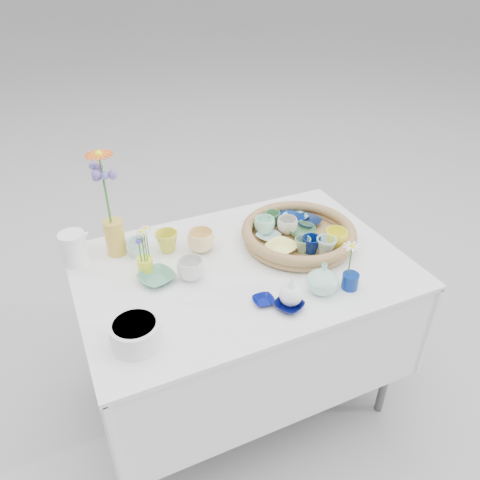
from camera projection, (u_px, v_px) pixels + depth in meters
name	position (u px, v px, depth m)	size (l,w,h in m)	color
ground	(242.00, 394.00, 2.24)	(80.00, 80.00, 0.00)	#A3A3A2
display_table	(242.00, 394.00, 2.24)	(1.26, 0.86, 0.77)	white
wicker_tray	(298.00, 235.00, 1.94)	(0.47, 0.47, 0.08)	brown
tray_ceramic_0	(289.00, 220.00, 2.05)	(0.12, 0.12, 0.03)	navy
tray_ceramic_1	(307.00, 222.00, 2.04)	(0.11, 0.11, 0.03)	#0C1C41
tray_ceramic_2	(336.00, 238.00, 1.88)	(0.10, 0.10, 0.08)	#FEF52D
tray_ceramic_3	(302.00, 231.00, 1.96)	(0.12, 0.12, 0.04)	#487A4F
tray_ceramic_4	(303.00, 245.00, 1.86)	(0.07, 0.07, 0.06)	#7DA984
tray_ceramic_5	(268.00, 236.00, 1.94)	(0.09, 0.09, 0.02)	#A0C1C0
tray_ceramic_6	(264.00, 225.00, 1.97)	(0.09, 0.09, 0.07)	#B6F7D8
tray_ceramic_7	(287.00, 226.00, 1.97)	(0.09, 0.09, 0.07)	silver
tray_ceramic_8	(295.00, 217.00, 2.07)	(0.10, 0.10, 0.02)	#81BCCA
tray_ceramic_9	(311.00, 245.00, 1.85)	(0.07, 0.07, 0.07)	#03175C
tray_ceramic_10	(282.00, 248.00, 1.87)	(0.12, 0.12, 0.03)	#FFF97E
tray_ceramic_11	(326.00, 247.00, 1.83)	(0.08, 0.08, 0.07)	#AECEC5
tray_ceramic_12	(272.00, 219.00, 2.02)	(0.07, 0.07, 0.06)	#3D7545
loose_ceramic_0	(167.00, 242.00, 1.88)	(0.09, 0.09, 0.09)	gold
loose_ceramic_1	(201.00, 241.00, 1.89)	(0.11, 0.11, 0.09)	#FFD88D
loose_ceramic_2	(157.00, 278.00, 1.73)	(0.13, 0.13, 0.03)	#599D81
loose_ceramic_3	(191.00, 269.00, 1.73)	(0.10, 0.10, 0.08)	silver
loose_ceramic_4	(263.00, 301.00, 1.63)	(0.08, 0.08, 0.02)	navy
loose_ceramic_5	(137.00, 248.00, 1.86)	(0.08, 0.08, 0.07)	#A8DBC7
loose_ceramic_6	(289.00, 305.00, 1.61)	(0.10, 0.10, 0.02)	#070B47
fluted_bowl	(136.00, 333.00, 1.45)	(0.16, 0.16, 0.08)	silver
bud_vase_paleblue	(291.00, 290.00, 1.60)	(0.08, 0.08, 0.12)	white
bud_vase_seafoam	(323.00, 278.00, 1.66)	(0.12, 0.12, 0.12)	#A5EAD2
bud_vase_cobalt	(350.00, 281.00, 1.69)	(0.06, 0.06, 0.06)	navy
single_daisy	(350.00, 260.00, 1.65)	(0.08, 0.08, 0.14)	white
tall_vase_yellow	(115.00, 237.00, 1.85)	(0.08, 0.08, 0.15)	gold
gerbera	(105.00, 190.00, 1.73)	(0.12, 0.12, 0.30)	orange
hydrangea	(107.00, 199.00, 1.76)	(0.08, 0.08, 0.28)	#725FB9
white_pitcher	(74.00, 248.00, 1.80)	(0.14, 0.10, 0.13)	white
daisy_cup	(145.00, 266.00, 1.76)	(0.06, 0.06, 0.07)	#FDF731
daisy_posy	(143.00, 244.00, 1.71)	(0.08, 0.08, 0.14)	white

